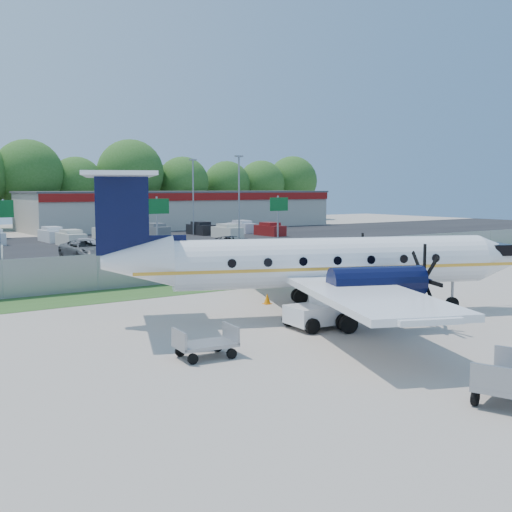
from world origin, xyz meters
TOP-DOWN VIEW (x-y plane):
  - ground at (0.00, 0.00)m, footprint 170.00×170.00m
  - grass_verge at (0.00, 12.00)m, footprint 170.00×4.00m
  - access_road at (0.00, 19.00)m, footprint 170.00×8.00m
  - parking_lot at (0.00, 40.00)m, footprint 170.00×32.00m
  - perimeter_fence at (0.00, 14.00)m, footprint 120.00×0.06m
  - building_east at (26.00, 61.98)m, footprint 44.40×12.40m
  - sign_mid at (3.00, 22.91)m, footprint 1.80×0.26m
  - sign_right at (14.00, 22.91)m, footprint 1.80×0.26m
  - light_pole_ne at (20.00, 38.00)m, footprint 0.90×0.35m
  - light_pole_se at (20.00, 48.00)m, footprint 0.90×0.35m
  - aircraft at (0.47, 1.54)m, footprint 20.07×19.50m
  - pushback_tug at (-1.03, -0.15)m, footprint 2.69×2.03m
  - baggage_cart_near at (-7.26, -1.54)m, footprint 2.08×1.38m
  - baggage_cart_far at (-2.97, -9.90)m, footprint 2.62×2.06m
  - cone_nose at (8.20, 3.30)m, footprint 0.39×0.39m
  - cone_starboard_wing at (0.22, 5.36)m, footprint 0.37×0.37m
  - road_car_mid at (10.16, 19.83)m, footprint 4.82×2.11m
  - road_car_east at (23.06, 17.11)m, footprint 4.91×2.02m
  - parked_car_c at (-0.13, 29.37)m, footprint 2.82×5.74m
  - parked_car_d at (4.41, 29.17)m, footprint 2.52×4.46m
  - parked_car_e at (12.85, 28.23)m, footprint 2.62×5.07m
  - parked_car_g at (1.63, 34.59)m, footprint 1.96×4.26m
  - far_parking_rows at (0.00, 45.00)m, footprint 56.00×10.00m

SIDE VIEW (x-z plane):
  - ground at x=0.00m, z-range 0.00..0.00m
  - road_car_mid at x=10.16m, z-range -0.69..0.69m
  - road_car_east at x=23.06m, z-range -0.83..0.83m
  - parked_car_c at x=-0.13m, z-range -0.78..0.78m
  - parked_car_d at x=4.41m, z-range -0.72..0.72m
  - parked_car_e at x=12.85m, z-range -0.68..0.68m
  - parked_car_g at x=1.63m, z-range -0.71..0.71m
  - far_parking_rows at x=0.00m, z-range -0.80..0.80m
  - grass_verge at x=0.00m, z-range 0.00..0.02m
  - access_road at x=0.00m, z-range 0.00..0.02m
  - parking_lot at x=0.00m, z-range 0.00..0.02m
  - cone_starboard_wing at x=0.22m, z-range -0.01..0.51m
  - cone_nose at x=8.20m, z-range -0.02..0.54m
  - baggage_cart_near at x=-7.26m, z-range -0.04..1.00m
  - baggage_cart_far at x=-2.97m, z-range -0.04..1.16m
  - pushback_tug at x=-1.03m, z-range -0.03..1.36m
  - perimeter_fence at x=0.00m, z-range 0.01..2.00m
  - aircraft at x=0.47m, z-range -0.71..5.50m
  - building_east at x=26.00m, z-range 0.01..5.25m
  - sign_mid at x=3.00m, z-range 1.11..6.11m
  - sign_right at x=14.00m, z-range 1.11..6.11m
  - light_pole_ne at x=20.00m, z-range 0.69..9.78m
  - light_pole_se at x=20.00m, z-range 0.69..9.78m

